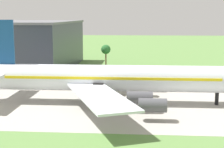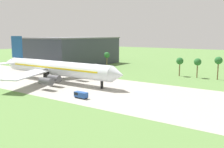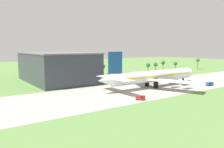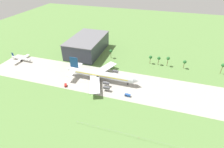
# 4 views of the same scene
# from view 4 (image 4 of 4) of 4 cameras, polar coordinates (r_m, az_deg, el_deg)

# --- Properties ---
(ground_plane) EXTENTS (600.00, 600.00, 0.00)m
(ground_plane) POSITION_cam_4_polar(r_m,az_deg,el_deg) (161.77, 10.58, -4.57)
(ground_plane) COLOR #5B8442
(taxiway_strip) EXTENTS (320.00, 44.00, 0.02)m
(taxiway_strip) POSITION_cam_4_polar(r_m,az_deg,el_deg) (161.76, 10.58, -4.56)
(taxiway_strip) COLOR #A8A399
(taxiway_strip) RESTS_ON ground_plane
(jet_airliner) EXTENTS (73.91, 57.46, 20.44)m
(jet_airliner) POSITION_cam_4_polar(r_m,az_deg,el_deg) (166.46, -3.74, -0.17)
(jet_airliner) COLOR silver
(jet_airliner) RESTS_ON ground_plane
(regional_aircraft) EXTENTS (25.90, 23.35, 8.08)m
(regional_aircraft) POSITION_cam_4_polar(r_m,az_deg,el_deg) (227.18, -27.53, 4.52)
(regional_aircraft) COLOR white
(regional_aircraft) RESTS_ON ground_plane
(baggage_tug) EXTENTS (4.93, 2.20, 2.15)m
(baggage_tug) POSITION_cam_4_polar(r_m,az_deg,el_deg) (150.17, 5.03, -6.88)
(baggage_tug) COLOR black
(baggage_tug) RESTS_ON ground_plane
(fuel_truck) EXTENTS (3.58, 4.33, 1.96)m
(fuel_truck) POSITION_cam_4_polar(r_m,az_deg,el_deg) (166.28, -14.91, -3.58)
(fuel_truck) COLOR black
(fuel_truck) RESTS_ON ground_plane
(perimeter_fence) EXTENTS (80.10, 0.10, 2.10)m
(perimeter_fence) POSITION_cam_4_polar(r_m,az_deg,el_deg) (121.40, 6.71, -19.42)
(perimeter_fence) COLOR gray
(perimeter_fence) RESTS_ON ground_plane
(no_stopping_sign) EXTENTS (0.44, 0.08, 1.68)m
(no_stopping_sign) POSITION_cam_4_polar(r_m,az_deg,el_deg) (121.29, 8.77, -20.04)
(no_stopping_sign) COLOR gray
(no_stopping_sign) RESTS_ON ground_plane
(terminal_building) EXTENTS (36.72, 61.20, 19.29)m
(terminal_building) POSITION_cam_4_polar(r_m,az_deg,el_deg) (220.93, -8.05, 9.39)
(terminal_building) COLOR #333842
(terminal_building) RESTS_ON ground_plane
(palm_tree_row) EXTENTS (121.04, 3.60, 11.63)m
(palm_tree_row) POSITION_cam_4_polar(r_m,az_deg,el_deg) (197.62, 16.77, 4.83)
(palm_tree_row) COLOR brown
(palm_tree_row) RESTS_ON ground_plane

